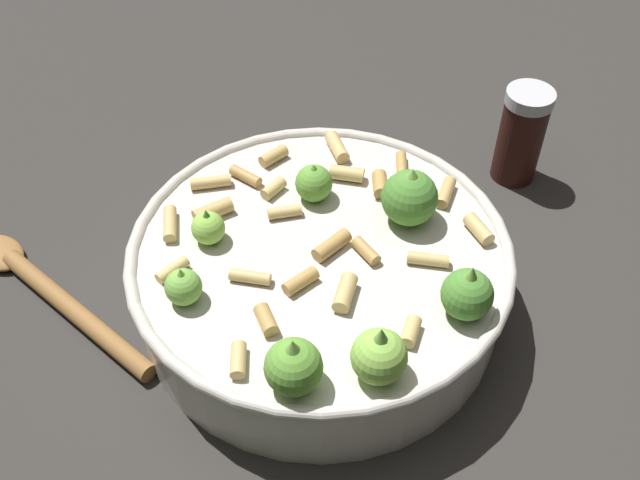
{
  "coord_description": "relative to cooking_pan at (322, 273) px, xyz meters",
  "views": [
    {
      "loc": [
        0.07,
        -0.39,
        0.49
      ],
      "look_at": [
        0.0,
        0.0,
        0.08
      ],
      "focal_mm": 41.8,
      "sensor_mm": 36.0,
      "label": 1
    }
  ],
  "objects": [
    {
      "name": "pepper_shaker",
      "position": [
        0.16,
        0.2,
        0.01
      ],
      "size": [
        0.04,
        0.04,
        0.1
      ],
      "color": "#33140F",
      "rests_on": "ground"
    },
    {
      "name": "cooking_pan",
      "position": [
        0.0,
        0.0,
        0.0
      ],
      "size": [
        0.3,
        0.3,
        0.12
      ],
      "color": "beige",
      "rests_on": "ground"
    },
    {
      "name": "wooden_spoon",
      "position": [
        -0.23,
        -0.03,
        -0.03
      ],
      "size": [
        0.21,
        0.14,
        0.02
      ],
      "color": "olive",
      "rests_on": "ground"
    },
    {
      "name": "ground_plane",
      "position": [
        -0.0,
        0.0,
        -0.04
      ],
      "size": [
        2.4,
        2.4,
        0.0
      ],
      "primitive_type": "plane",
      "color": "#2D2B28"
    }
  ]
}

